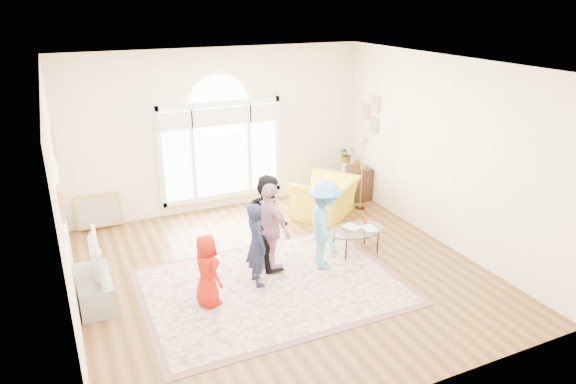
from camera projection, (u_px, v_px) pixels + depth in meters
name	position (u px, v px, depth m)	size (l,w,h in m)	color
ground	(282.00, 272.00, 8.11)	(6.00, 6.00, 0.00)	#563517
room_shell	(223.00, 134.00, 9.97)	(6.00, 6.00, 6.00)	#FBEAC7
area_rug	(272.00, 286.00, 7.68)	(3.60, 2.60, 0.02)	beige
rug_border	(272.00, 287.00, 7.68)	(3.80, 2.80, 0.01)	brown
tv_console	(95.00, 289.00, 7.23)	(0.45, 1.00, 0.42)	#95979D
television	(91.00, 258.00, 7.05)	(0.17, 1.00, 0.58)	black
coffee_table	(356.00, 231.00, 8.60)	(1.05, 0.71, 0.54)	silver
armchair	(326.00, 198.00, 10.04)	(1.18, 1.03, 0.77)	gold
side_cabinet	(359.00, 183.00, 10.95)	(0.40, 0.50, 0.70)	black
floor_lamp	(363.00, 148.00, 10.09)	(0.27, 0.27, 1.51)	black
plant_pedestal	(346.00, 178.00, 11.27)	(0.20, 0.20, 0.70)	white
potted_plant	(347.00, 154.00, 11.08)	(0.35, 0.30, 0.38)	#33722D
leaning_picture	(101.00, 228.00, 9.63)	(0.80, 0.05, 0.62)	tan
child_red	(207.00, 270.00, 7.05)	(0.52, 0.34, 1.06)	#A91B0A
child_navy	(257.00, 244.00, 7.54)	(0.47, 0.31, 1.29)	#1A203E
child_black	(268.00, 221.00, 8.02)	(0.74, 0.58, 1.53)	black
child_pink	(270.00, 228.00, 7.88)	(0.85, 0.36, 1.46)	#CD8BA6
child_blue	(325.00, 225.00, 7.99)	(0.94, 0.54, 1.46)	#59A0CA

